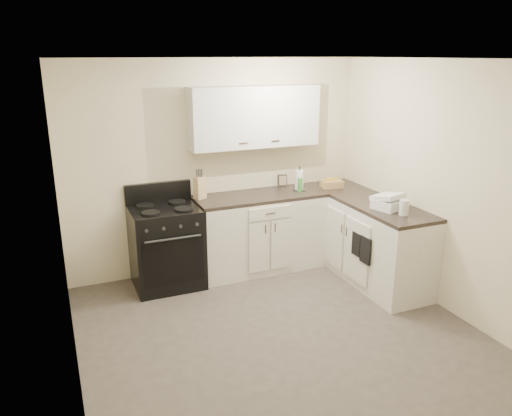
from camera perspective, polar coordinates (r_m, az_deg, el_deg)
name	(u,v)px	position (r m, az deg, el deg)	size (l,w,h in m)	color
floor	(280,334)	(4.87, 2.80, -14.22)	(3.60, 3.60, 0.00)	#473F38
ceiling	(285,59)	(4.16, 3.33, 16.66)	(3.60, 3.60, 0.00)	white
wall_back	(217,167)	(5.97, -4.51, 4.69)	(3.60, 3.60, 0.00)	beige
wall_right	(444,188)	(5.36, 20.66, 2.18)	(3.60, 3.60, 0.00)	beige
wall_left	(63,236)	(3.95, -21.22, -3.04)	(3.60, 3.60, 0.00)	beige
wall_front	(424,297)	(2.95, 18.62, -9.62)	(3.60, 3.60, 0.00)	beige
base_cabinets_back	(259,233)	(6.07, 0.38, -2.92)	(1.55, 0.60, 0.90)	silver
base_cabinets_right	(365,239)	(6.04, 12.30, -3.44)	(0.60, 1.90, 0.90)	silver
countertop_back	(259,196)	(5.92, 0.39, 1.36)	(1.55, 0.60, 0.04)	black
countertop_right	(367,201)	(5.89, 12.59, 0.84)	(0.60, 1.90, 0.04)	black
upper_cabinets	(254,117)	(5.88, -0.18, 10.39)	(1.55, 0.30, 0.70)	silver
stove	(167,247)	(5.72, -10.18, -4.39)	(0.76, 0.65, 0.92)	black
knife_block	(200,188)	(5.77, -6.45, 2.32)	(0.11, 0.10, 0.25)	#CEB37E
paper_towel	(299,180)	(6.11, 4.98, 3.18)	(0.10, 0.10, 0.25)	white
soap_bottle	(300,185)	(6.05, 5.03, 2.66)	(0.06, 0.06, 0.17)	green
picture_frame	(282,180)	(6.30, 3.04, 3.18)	(0.12, 0.02, 0.15)	black
wicker_basket	(332,184)	(6.30, 8.65, 2.73)	(0.26, 0.17, 0.09)	tan
countertop_grill	(388,204)	(5.55, 14.89, 0.45)	(0.29, 0.27, 0.11)	white
glass_jar	(404,207)	(5.37, 16.56, 0.06)	(0.10, 0.10, 0.16)	silver
oven_mitt_near	(365,250)	(5.47, 12.40, -4.76)	(0.02, 0.17, 0.30)	black
oven_mitt_far	(356,244)	(5.60, 11.40, -4.08)	(0.02, 0.15, 0.26)	black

